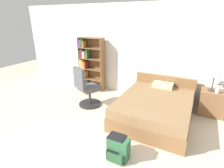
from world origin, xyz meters
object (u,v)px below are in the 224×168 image
Objects in this scene: bookshelf at (89,64)px; table_lamp at (215,74)px; water_bottle at (218,89)px; backpack_green at (118,149)px; office_chair at (86,89)px; bed at (155,107)px; nightstand at (212,103)px; backpack_black at (116,147)px.

table_lamp is at bearing -1.65° from bookshelf.
table_lamp is 2.37× the size of water_bottle.
table_lamp is 1.38× the size of backpack_green.
office_chair is at bearing -160.89° from table_lamp.
backpack_green is at bearing -47.90° from bookshelf.
office_chair is (-1.75, -0.25, 0.20)m from bed.
nightstand is 1.19× the size of table_lamp.
bookshelf is 3.51m from table_lamp.
table_lamp is at bearing 19.11° from office_chair.
bookshelf reaches higher than bed.
bookshelf is 3.26m from backpack_black.
bed is 1.38m from nightstand.
table_lamp reaches higher than office_chair.
backpack_black is at bearing -120.96° from table_lamp.
water_bottle is 2.68m from backpack_green.
backpack_green is (0.05, -0.03, -0.01)m from backpack_black.
backpack_black is (1.48, -1.29, -0.28)m from office_chair.
office_chair is 1.99m from backpack_black.
backpack_green is (-1.38, -2.31, -0.13)m from nightstand.
water_bottle is (3.61, -0.21, -0.12)m from bookshelf.
table_lamp is at bearing 59.04° from backpack_black.
water_bottle is at bearing -44.51° from table_lamp.
table_lamp is (-0.06, 0.00, 0.72)m from nightstand.
office_chair is 2.07× the size of table_lamp.
office_chair reaches higher than backpack_green.
backpack_black is at bearing 147.14° from backpack_green.
office_chair is 3.10m from water_bottle.
nightstand is at bearing 112.72° from water_bottle.
nightstand is 1.58× the size of backpack_black.
table_lamp reaches higher than bed.
bed is at bearing 82.09° from backpack_green.
bookshelf reaches higher than backpack_green.
bookshelf is 3.32m from backpack_green.
bookshelf is at bearing 176.70° from water_bottle.
office_chair is (0.65, -1.09, -0.37)m from bookshelf.
backpack_black is at bearing -48.18° from bookshelf.
water_bottle is (2.96, 0.88, 0.25)m from office_chair.
bed is 1.59m from backpack_green.
water_bottle is 0.58× the size of backpack_green.
bookshelf is 2.61m from bed.
nightstand is 0.42m from water_bottle.
backpack_green is at bearing -32.86° from backpack_black.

